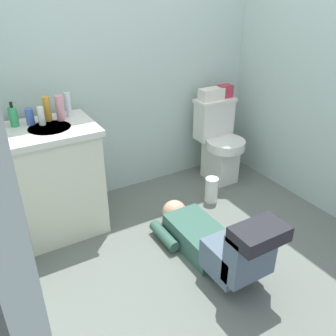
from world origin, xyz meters
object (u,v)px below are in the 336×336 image
Objects in this scene: toiletry_bag at (225,91)px; bottle_amber at (47,109)px; paper_towel_roll at (211,190)px; bottle_clear at (68,105)px; bottle_white at (41,116)px; vanity_cabinet at (57,179)px; person_plumber at (214,241)px; faucet at (42,113)px; toilet at (219,142)px; tissue_box at (211,94)px; bottle_blue at (30,117)px; soap_dispenser at (13,117)px; bottle_pink at (60,108)px.

toiletry_bag is 1.56m from bottle_amber.
bottle_amber is at bearing 161.04° from paper_towel_roll.
bottle_amber and bottle_clear have the same top height.
bottle_white is 0.09m from bottle_amber.
bottle_clear is at bearing 21.43° from bottle_white.
vanity_cabinet reaches higher than person_plumber.
toiletry_bag is at bearing -0.43° from faucet.
person_plumber is at bearing -50.81° from bottle_white.
tissue_box is at bearing 116.43° from toilet.
bottle_blue reaches higher than toilet.
bottle_blue reaches higher than toiletry_bag.
bottle_clear is at bearing 8.10° from bottle_amber.
person_plumber is at bearing -54.14° from faucet.
person_plumber is at bearing -125.32° from paper_towel_roll.
tissue_box is at bearing 58.12° from paper_towel_roll.
tissue_box is 1.76× the size of bottle_white.
paper_towel_roll is (1.38, -0.40, -0.78)m from soap_dispenser.
paper_towel_roll is at bearing -16.59° from bottle_blue.
toilet is at bearing -0.65° from bottle_white.
bottle_clear reaches higher than toilet.
toilet is 4.52× the size of soap_dispenser.
bottle_amber is at bearing -39.77° from faucet.
person_plumber is 1.39m from bottle_clear.
paper_towel_roll is (1.16, -0.40, -0.79)m from bottle_amber.
bottle_amber is at bearing 75.34° from vanity_cabinet.
person_plumber is 4.84× the size of tissue_box.
bottle_amber is at bearing 176.95° from toilet.
bottle_clear is (-1.30, 0.10, 0.54)m from toilet.
person_plumber is 6.28× the size of bottle_amber.
bottle_blue is at bearing 146.14° from bottle_white.
bottle_white is 0.23m from bottle_clear.
toiletry_bag is at bearing 0.00° from tissue_box.
tissue_box reaches higher than vanity_cabinet.
person_plumber is 8.59× the size of toiletry_bag.
vanity_cabinet is 8.20× the size of faucet.
tissue_box is at bearing 0.53° from bottle_amber.
paper_towel_roll is (-0.25, -0.41, -0.69)m from tissue_box.
toiletry_bag reaches higher than paper_towel_roll.
bottle_blue is at bearing -172.45° from bottle_amber.
person_plumber is at bearing -129.36° from toiletry_bag.
faucet is 0.09× the size of person_plumber.
person_plumber is 1.38m from tissue_box.
bottle_pink is at bearing 123.19° from person_plumber.
soap_dispenser is (-1.68, 0.08, 0.52)m from toilet.
toilet is at bearing 51.78° from person_plumber.
bottle_clear is at bearing 179.60° from tissue_box.
soap_dispenser is at bearing 172.56° from bottle_pink.
person_plumber is 6.42× the size of soap_dispenser.
soap_dispenser is at bearing -179.72° from tissue_box.
tissue_box is 1.63m from soap_dispenser.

